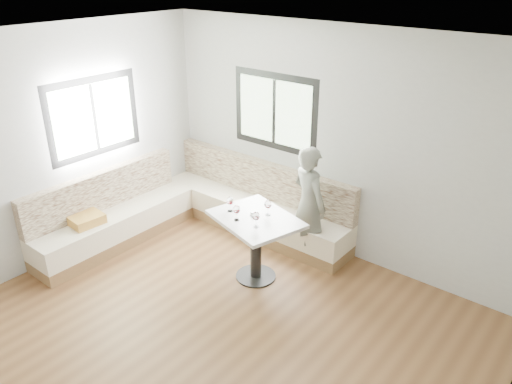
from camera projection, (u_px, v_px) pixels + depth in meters
room at (181, 216)px, 4.29m from camera, size 5.01×5.01×2.81m
banquette at (193, 212)px, 6.70m from camera, size 2.90×2.80×0.95m
table at (256, 233)px, 5.66m from camera, size 1.13×0.99×0.79m
person at (309, 204)px, 6.00m from camera, size 0.62×0.51×1.47m
olive_ramekin at (255, 213)px, 5.63m from camera, size 0.10×0.10×0.04m
wine_glass_a at (230, 201)px, 5.66m from camera, size 0.08×0.08×0.18m
wine_glass_b at (237, 210)px, 5.46m from camera, size 0.08×0.08×0.18m
wine_glass_c at (256, 217)px, 5.32m from camera, size 0.08×0.08×0.18m
wine_glass_d at (268, 205)px, 5.58m from camera, size 0.08×0.08×0.18m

